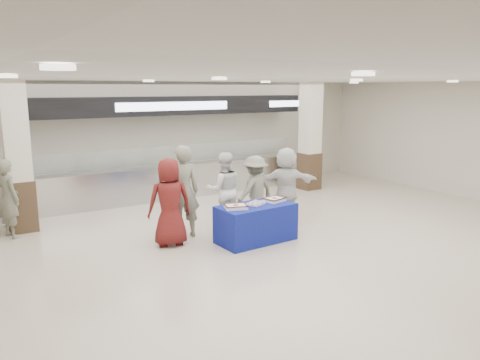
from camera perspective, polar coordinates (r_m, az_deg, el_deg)
ground at (r=8.87m, az=6.20°, el=-8.87°), size 14.00×14.00×0.00m
serving_line at (r=13.13m, az=-8.43°, el=2.86°), size 8.70×0.85×2.80m
column_left at (r=10.88m, az=-25.48°, el=2.16°), size 0.55×0.55×3.20m
column_right at (r=14.20m, az=8.53°, el=5.00°), size 0.55×0.55×3.20m
display_table at (r=9.37m, az=1.95°, el=-5.27°), size 1.58×0.85×0.75m
sheet_cake_left at (r=8.98m, az=-0.52°, el=-3.22°), size 0.49×0.43×0.09m
sheet_cake_right at (r=9.59m, az=4.22°, el=-2.34°), size 0.46×0.39×0.09m
cupcake_tray at (r=9.27m, az=1.92°, el=-2.89°), size 0.42×0.38×0.06m
civilian_maroon at (r=9.13m, az=-8.58°, el=-2.68°), size 0.94×0.71×1.72m
soldier_a at (r=9.60m, az=-7.00°, el=-1.40°), size 0.78×0.60×1.91m
chef_tall at (r=10.25m, az=-1.96°, el=-1.21°), size 0.97×0.86×1.66m
chef_short at (r=10.70m, az=1.98°, el=-1.20°), size 0.93×0.60×1.47m
soldier_b at (r=10.48m, az=1.84°, el=-1.24°), size 1.09×0.75×1.55m
civilian_white at (r=10.91m, az=5.60°, el=-0.41°), size 1.64×1.10×1.70m
soldier_bg at (r=10.62m, az=-26.36°, el=-2.04°), size 0.57×0.69×1.63m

